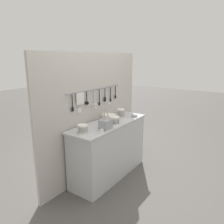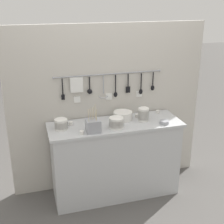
{
  "view_description": "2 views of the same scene",
  "coord_description": "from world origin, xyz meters",
  "px_view_note": "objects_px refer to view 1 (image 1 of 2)",
  "views": [
    {
      "loc": [
        -2.53,
        -1.81,
        1.81
      ],
      "look_at": [
        0.05,
        -0.02,
        1.01
      ],
      "focal_mm": 35.0,
      "sensor_mm": 36.0,
      "label": 1
    },
    {
      "loc": [
        -0.89,
        -2.93,
        2.16
      ],
      "look_at": [
        -0.03,
        0.01,
        0.99
      ],
      "focal_mm": 50.0,
      "sensor_mm": 36.0,
      "label": 2
    }
  ],
  "objects_px": {
    "cup_centre": "(114,116)",
    "plate_stack": "(109,117)",
    "bowl_stack_wide_centre": "(114,120)",
    "cup_edge_near": "(84,128)",
    "bowl_stack_back_corner": "(83,129)",
    "cup_front_right": "(121,112)",
    "steel_mixing_bowl": "(134,116)",
    "cup_back_left": "(102,131)",
    "cutlery_caddy": "(105,124)",
    "bowl_stack_short_front": "(121,113)"
  },
  "relations": [
    {
      "from": "cutlery_caddy",
      "to": "bowl_stack_short_front",
      "type": "bearing_deg",
      "value": 11.88
    },
    {
      "from": "plate_stack",
      "to": "cup_centre",
      "type": "height_order",
      "value": "plate_stack"
    },
    {
      "from": "bowl_stack_short_front",
      "to": "steel_mixing_bowl",
      "type": "bearing_deg",
      "value": -37.98
    },
    {
      "from": "cutlery_caddy",
      "to": "cup_front_right",
      "type": "xyz_separation_m",
      "value": [
        0.83,
        0.28,
        -0.05
      ]
    },
    {
      "from": "bowl_stack_back_corner",
      "to": "cup_back_left",
      "type": "relative_size",
      "value": 2.98
    },
    {
      "from": "steel_mixing_bowl",
      "to": "cup_front_right",
      "type": "distance_m",
      "value": 0.31
    },
    {
      "from": "cutlery_caddy",
      "to": "cup_front_right",
      "type": "distance_m",
      "value": 0.88
    },
    {
      "from": "cutlery_caddy",
      "to": "cup_back_left",
      "type": "bearing_deg",
      "value": -163.55
    },
    {
      "from": "cup_front_right",
      "to": "steel_mixing_bowl",
      "type": "bearing_deg",
      "value": -101.15
    },
    {
      "from": "bowl_stack_back_corner",
      "to": "cup_edge_near",
      "type": "relative_size",
      "value": 2.98
    },
    {
      "from": "cutlery_caddy",
      "to": "plate_stack",
      "type": "bearing_deg",
      "value": 29.52
    },
    {
      "from": "bowl_stack_back_corner",
      "to": "cup_back_left",
      "type": "height_order",
      "value": "bowl_stack_back_corner"
    },
    {
      "from": "bowl_stack_wide_centre",
      "to": "cutlery_caddy",
      "type": "relative_size",
      "value": 0.54
    },
    {
      "from": "bowl_stack_back_corner",
      "to": "cup_centre",
      "type": "bearing_deg",
      "value": 6.48
    },
    {
      "from": "bowl_stack_wide_centre",
      "to": "bowl_stack_back_corner",
      "type": "distance_m",
      "value": 0.56
    },
    {
      "from": "bowl_stack_short_front",
      "to": "plate_stack",
      "type": "xyz_separation_m",
      "value": [
        -0.2,
        0.09,
        -0.03
      ]
    },
    {
      "from": "bowl_stack_wide_centre",
      "to": "steel_mixing_bowl",
      "type": "bearing_deg",
      "value": -4.56
    },
    {
      "from": "bowl_stack_short_front",
      "to": "cup_back_left",
      "type": "distance_m",
      "value": 0.73
    },
    {
      "from": "plate_stack",
      "to": "bowl_stack_wide_centre",
      "type": "bearing_deg",
      "value": -124.28
    },
    {
      "from": "bowl_stack_back_corner",
      "to": "cup_front_right",
      "type": "xyz_separation_m",
      "value": [
        1.13,
        0.15,
        -0.04
      ]
    },
    {
      "from": "cutlery_caddy",
      "to": "cup_centre",
      "type": "height_order",
      "value": "cutlery_caddy"
    },
    {
      "from": "cup_back_left",
      "to": "cup_front_right",
      "type": "distance_m",
      "value": 1.01
    },
    {
      "from": "plate_stack",
      "to": "cup_centre",
      "type": "xyz_separation_m",
      "value": [
        0.17,
        0.02,
        -0.03
      ]
    },
    {
      "from": "bowl_stack_back_corner",
      "to": "plate_stack",
      "type": "distance_m",
      "value": 0.69
    },
    {
      "from": "bowl_stack_back_corner",
      "to": "cutlery_caddy",
      "type": "distance_m",
      "value": 0.33
    },
    {
      "from": "cup_front_right",
      "to": "plate_stack",
      "type": "bearing_deg",
      "value": -171.63
    },
    {
      "from": "bowl_stack_short_front",
      "to": "cup_front_right",
      "type": "distance_m",
      "value": 0.3
    },
    {
      "from": "bowl_stack_short_front",
      "to": "cup_back_left",
      "type": "relative_size",
      "value": 3.31
    },
    {
      "from": "cup_edge_near",
      "to": "cutlery_caddy",
      "type": "bearing_deg",
      "value": -49.7
    },
    {
      "from": "plate_stack",
      "to": "cup_edge_near",
      "type": "height_order",
      "value": "plate_stack"
    },
    {
      "from": "cup_back_left",
      "to": "bowl_stack_short_front",
      "type": "bearing_deg",
      "value": 12.68
    },
    {
      "from": "plate_stack",
      "to": "cup_centre",
      "type": "relative_size",
      "value": 4.62
    },
    {
      "from": "bowl_stack_back_corner",
      "to": "cup_edge_near",
      "type": "xyz_separation_m",
      "value": [
        0.11,
        0.08,
        -0.04
      ]
    },
    {
      "from": "bowl_stack_back_corner",
      "to": "cup_back_left",
      "type": "xyz_separation_m",
      "value": [
        0.18,
        -0.17,
        -0.04
      ]
    },
    {
      "from": "cup_front_right",
      "to": "cutlery_caddy",
      "type": "bearing_deg",
      "value": -161.16
    },
    {
      "from": "bowl_stack_wide_centre",
      "to": "bowl_stack_back_corner",
      "type": "bearing_deg",
      "value": 168.13
    },
    {
      "from": "bowl_stack_short_front",
      "to": "cup_centre",
      "type": "relative_size",
      "value": 3.31
    },
    {
      "from": "steel_mixing_bowl",
      "to": "plate_stack",
      "type": "bearing_deg",
      "value": 148.47
    },
    {
      "from": "steel_mixing_bowl",
      "to": "cup_edge_near",
      "type": "relative_size",
      "value": 2.28
    },
    {
      "from": "plate_stack",
      "to": "cup_back_left",
      "type": "distance_m",
      "value": 0.57
    },
    {
      "from": "bowl_stack_back_corner",
      "to": "cup_centre",
      "type": "height_order",
      "value": "bowl_stack_back_corner"
    },
    {
      "from": "cutlery_caddy",
      "to": "steel_mixing_bowl",
      "type": "bearing_deg",
      "value": -1.42
    },
    {
      "from": "cup_edge_near",
      "to": "cup_front_right",
      "type": "xyz_separation_m",
      "value": [
        1.02,
        0.06,
        0.0
      ]
    },
    {
      "from": "plate_stack",
      "to": "cup_centre",
      "type": "distance_m",
      "value": 0.18
    },
    {
      "from": "steel_mixing_bowl",
      "to": "cup_back_left",
      "type": "distance_m",
      "value": 0.89
    },
    {
      "from": "cup_centre",
      "to": "plate_stack",
      "type": "bearing_deg",
      "value": -174.35
    },
    {
      "from": "plate_stack",
      "to": "cup_back_left",
      "type": "xyz_separation_m",
      "value": [
        -0.51,
        -0.25,
        -0.03
      ]
    },
    {
      "from": "cup_back_left",
      "to": "cup_front_right",
      "type": "xyz_separation_m",
      "value": [
        0.95,
        0.32,
        0.0
      ]
    },
    {
      "from": "bowl_stack_wide_centre",
      "to": "plate_stack",
      "type": "xyz_separation_m",
      "value": [
        0.13,
        0.2,
        -0.01
      ]
    },
    {
      "from": "bowl_stack_wide_centre",
      "to": "cup_edge_near",
      "type": "xyz_separation_m",
      "value": [
        -0.44,
        0.2,
        -0.04
      ]
    }
  ]
}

